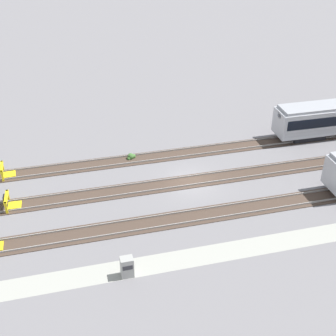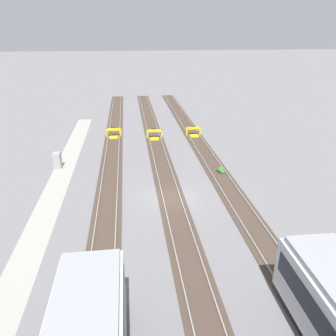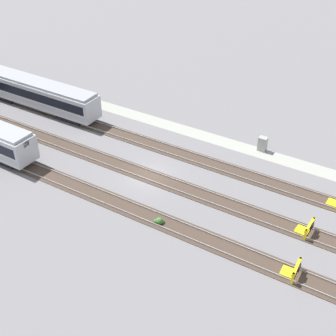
{
  "view_description": "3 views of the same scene",
  "coord_description": "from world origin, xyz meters",
  "px_view_note": "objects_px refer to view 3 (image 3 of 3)",
  "views": [
    {
      "loc": [
        -10.92,
        -34.41,
        23.7
      ],
      "look_at": [
        -2.2,
        0.0,
        1.8
      ],
      "focal_mm": 50.0,
      "sensor_mm": 36.0,
      "label": 1
    },
    {
      "loc": [
        23.64,
        -3.21,
        12.88
      ],
      "look_at": [
        -2.2,
        0.0,
        1.8
      ],
      "focal_mm": 35.0,
      "sensor_mm": 36.0,
      "label": 2
    },
    {
      "loc": [
        -21.36,
        31.47,
        27.43
      ],
      "look_at": [
        -2.2,
        0.0,
        1.8
      ],
      "focal_mm": 50.0,
      "sensor_mm": 36.0,
      "label": 3
    }
  ],
  "objects_px": {
    "bumper_stop_near_inner_track": "(306,228)",
    "subway_car_front_row_rightmost": "(37,93)",
    "electrical_cabinet": "(262,144)",
    "weed_clump": "(159,221)",
    "bumper_stop_middle_track": "(293,270)"
  },
  "relations": [
    {
      "from": "bumper_stop_near_inner_track",
      "to": "electrical_cabinet",
      "type": "relative_size",
      "value": 1.26
    },
    {
      "from": "subway_car_front_row_rightmost",
      "to": "bumper_stop_near_inner_track",
      "type": "height_order",
      "value": "subway_car_front_row_rightmost"
    },
    {
      "from": "bumper_stop_near_inner_track",
      "to": "weed_clump",
      "type": "bearing_deg",
      "value": 25.66
    },
    {
      "from": "bumper_stop_near_inner_track",
      "to": "weed_clump",
      "type": "distance_m",
      "value": 12.62
    },
    {
      "from": "bumper_stop_near_inner_track",
      "to": "electrical_cabinet",
      "type": "bearing_deg",
      "value": -51.84
    },
    {
      "from": "bumper_stop_middle_track",
      "to": "weed_clump",
      "type": "height_order",
      "value": "bumper_stop_middle_track"
    },
    {
      "from": "bumper_stop_near_inner_track",
      "to": "electrical_cabinet",
      "type": "xyz_separation_m",
      "value": [
        8.19,
        -10.42,
        0.29
      ]
    },
    {
      "from": "electrical_cabinet",
      "to": "weed_clump",
      "type": "relative_size",
      "value": 1.74
    },
    {
      "from": "subway_car_front_row_rightmost",
      "to": "bumper_stop_near_inner_track",
      "type": "distance_m",
      "value": 36.35
    },
    {
      "from": "bumper_stop_near_inner_track",
      "to": "electrical_cabinet",
      "type": "height_order",
      "value": "electrical_cabinet"
    },
    {
      "from": "bumper_stop_near_inner_track",
      "to": "subway_car_front_row_rightmost",
      "type": "bearing_deg",
      "value": -8.12
    },
    {
      "from": "subway_car_front_row_rightmost",
      "to": "bumper_stop_middle_track",
      "type": "relative_size",
      "value": 8.97
    },
    {
      "from": "bumper_stop_near_inner_track",
      "to": "bumper_stop_middle_track",
      "type": "height_order",
      "value": "same"
    },
    {
      "from": "subway_car_front_row_rightmost",
      "to": "electrical_cabinet",
      "type": "relative_size",
      "value": 11.26
    },
    {
      "from": "weed_clump",
      "to": "electrical_cabinet",
      "type": "bearing_deg",
      "value": -101.32
    }
  ]
}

